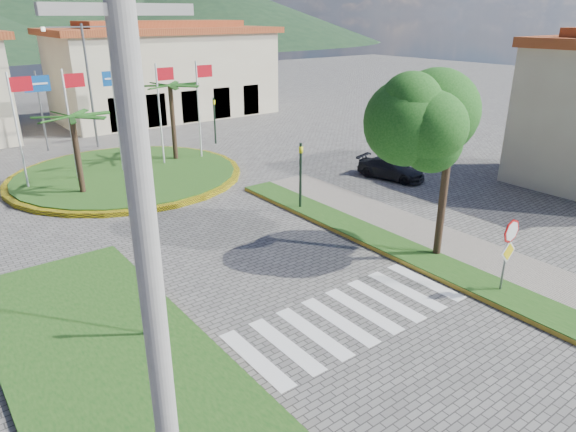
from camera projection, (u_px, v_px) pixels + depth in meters
ground at (461, 388)px, 12.60m from camera, size 160.00×160.00×0.00m
sidewalk_right at (518, 282)px, 17.43m from camera, size 4.00×28.00×0.15m
verge_right at (498, 292)px, 16.75m from camera, size 1.60×28.00×0.18m
median_left at (114, 363)px, 13.35m from camera, size 5.00×14.00×0.18m
crosswalk at (348, 316)px, 15.56m from camera, size 8.00×3.00×0.01m
roundabout_island at (127, 174)px, 28.82m from camera, size 12.70×12.70×6.00m
stop_sign at (509, 244)px, 16.16m from camera, size 0.80×0.11×2.65m
deciduous_tree at (452, 120)px, 17.50m from camera, size 3.60×3.60×6.80m
utility_pole at (158, 346)px, 6.72m from camera, size 0.32×0.32×9.00m
traffic_light_left at (146, 278)px, 13.77m from camera, size 0.15×0.18×3.20m
traffic_light_right at (301, 170)px, 23.30m from camera, size 0.15×0.18×3.20m
traffic_light_far at (214, 116)px, 35.64m from camera, size 0.18×0.15×3.20m
direction_sign_west at (39, 98)px, 33.10m from camera, size 1.60×0.14×5.20m
direction_sign_east at (115, 91)px, 35.92m from camera, size 1.60×0.14×5.20m
street_lamp_centre at (89, 80)px, 33.72m from camera, size 4.80×0.16×8.00m
building_right at (165, 71)px, 44.93m from camera, size 19.08×9.54×8.05m
hill_far_east at (213, 12)px, 148.66m from camera, size 120.00×120.00×18.00m
car_dark_b at (114, 121)px, 40.92m from camera, size 4.05×2.11×1.27m
car_side_right at (391, 169)px, 28.49m from camera, size 2.46×4.09×1.11m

